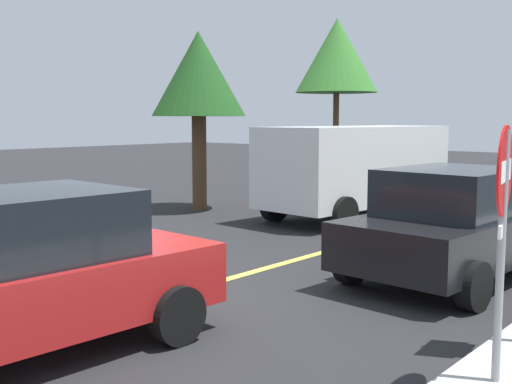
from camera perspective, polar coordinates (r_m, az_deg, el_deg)
The scene contains 7 objects.
ground_plane at distance 8.32m, azimuth -11.46°, elevation -10.18°, with size 80.00×80.00×0.00m, color #262628.
lane_marking_centre at distance 10.37m, azimuth 1.77°, elevation -6.65°, with size 28.00×0.16×0.01m, color #E0D14C.
stop_sign at distance 5.66m, azimuth 21.32°, elevation -1.87°, with size 0.75×0.17×2.34m.
white_van at distance 15.42m, azimuth 9.01°, elevation 2.39°, with size 5.35×2.61×2.20m.
car_black_behind_van at distance 9.93m, azimuth 17.78°, elevation -2.71°, with size 4.43×2.35×1.66m.
tree_centre_verge at distance 22.66m, azimuth 7.29°, elevation 12.05°, with size 2.87×2.87×5.84m.
tree_right_verge at distance 16.56m, azimuth -5.20°, elevation 10.35°, with size 2.43×2.43×4.61m.
Camera 1 is at (-4.89, -6.30, 2.39)m, focal length 44.44 mm.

